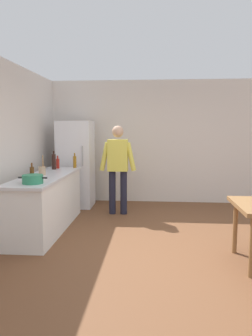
{
  "coord_description": "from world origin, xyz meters",
  "views": [
    {
      "loc": [
        -0.32,
        -4.06,
        1.64
      ],
      "look_at": [
        -0.75,
        1.25,
        0.97
      ],
      "focal_mm": 33.51,
      "sensor_mm": 36.0,
      "label": 1
    }
  ],
  "objects_px": {
    "bottle_sauce_red": "(58,163)",
    "bottle_wine_dark": "(54,161)",
    "utensil_jar": "(42,170)",
    "bottle_oil_amber": "(75,162)",
    "person": "(118,164)",
    "cooking_pot": "(33,179)",
    "refrigerator": "(76,164)",
    "bottle_beer_brown": "(32,173)"
  },
  "relations": [
    {
      "from": "bottle_beer_brown",
      "to": "bottle_oil_amber",
      "type": "bearing_deg",
      "value": 81.08
    },
    {
      "from": "cooking_pot",
      "to": "utensil_jar",
      "type": "distance_m",
      "value": 0.79
    },
    {
      "from": "bottle_oil_amber",
      "to": "utensil_jar",
      "type": "bearing_deg",
      "value": -106.45
    },
    {
      "from": "bottle_sauce_red",
      "to": "bottle_wine_dark",
      "type": "relative_size",
      "value": 0.71
    },
    {
      "from": "person",
      "to": "bottle_oil_amber",
      "type": "distance_m",
      "value": 0.83
    },
    {
      "from": "refrigerator",
      "to": "person",
      "type": "relative_size",
      "value": 1.06
    },
    {
      "from": "cooking_pot",
      "to": "utensil_jar",
      "type": "relative_size",
      "value": 1.25
    },
    {
      "from": "bottle_oil_amber",
      "to": "bottle_beer_brown",
      "type": "distance_m",
      "value": 1.56
    },
    {
      "from": "person",
      "to": "bottle_oil_amber",
      "type": "relative_size",
      "value": 6.07
    },
    {
      "from": "refrigerator",
      "to": "bottle_beer_brown",
      "type": "height_order",
      "value": "refrigerator"
    },
    {
      "from": "bottle_sauce_red",
      "to": "bottle_wine_dark",
      "type": "distance_m",
      "value": 0.15
    },
    {
      "from": "refrigerator",
      "to": "bottle_sauce_red",
      "type": "xyz_separation_m",
      "value": [
        -0.17,
        -0.73,
        0.1
      ]
    },
    {
      "from": "cooking_pot",
      "to": "bottle_oil_amber",
      "type": "height_order",
      "value": "bottle_oil_amber"
    },
    {
      "from": "bottle_sauce_red",
      "to": "bottle_wine_dark",
      "type": "height_order",
      "value": "bottle_wine_dark"
    },
    {
      "from": "person",
      "to": "utensil_jar",
      "type": "distance_m",
      "value": 1.52
    },
    {
      "from": "person",
      "to": "refrigerator",
      "type": "bearing_deg",
      "value": 149.77
    },
    {
      "from": "bottle_wine_dark",
      "to": "bottle_beer_brown",
      "type": "height_order",
      "value": "bottle_wine_dark"
    },
    {
      "from": "cooking_pot",
      "to": "bottle_beer_brown",
      "type": "bearing_deg",
      "value": 112.98
    },
    {
      "from": "refrigerator",
      "to": "bottle_wine_dark",
      "type": "xyz_separation_m",
      "value": [
        -0.2,
        -0.87,
        0.15
      ]
    },
    {
      "from": "utensil_jar",
      "to": "bottle_oil_amber",
      "type": "xyz_separation_m",
      "value": [
        0.29,
        0.99,
        0.04
      ]
    },
    {
      "from": "bottle_beer_brown",
      "to": "utensil_jar",
      "type": "bearing_deg",
      "value": 95.06
    },
    {
      "from": "utensil_jar",
      "to": "bottle_beer_brown",
      "type": "height_order",
      "value": "utensil_jar"
    },
    {
      "from": "person",
      "to": "bottle_wine_dark",
      "type": "bearing_deg",
      "value": -164.67
    },
    {
      "from": "bottle_sauce_red",
      "to": "bottle_oil_amber",
      "type": "bearing_deg",
      "value": 23.08
    },
    {
      "from": "person",
      "to": "bottle_beer_brown",
      "type": "xyz_separation_m",
      "value": [
        -1.07,
        -1.59,
        0.03
      ]
    },
    {
      "from": "utensil_jar",
      "to": "refrigerator",
      "type": "bearing_deg",
      "value": 84.05
    },
    {
      "from": "bottle_oil_amber",
      "to": "bottle_wine_dark",
      "type": "height_order",
      "value": "bottle_wine_dark"
    },
    {
      "from": "utensil_jar",
      "to": "bottle_sauce_red",
      "type": "bearing_deg",
      "value": 90.2
    },
    {
      "from": "person",
      "to": "utensil_jar",
      "type": "height_order",
      "value": "person"
    },
    {
      "from": "refrigerator",
      "to": "bottle_wine_dark",
      "type": "bearing_deg",
      "value": -102.93
    },
    {
      "from": "utensil_jar",
      "to": "bottle_oil_amber",
      "type": "relative_size",
      "value": 1.14
    },
    {
      "from": "refrigerator",
      "to": "bottle_beer_brown",
      "type": "bearing_deg",
      "value": -93.1
    },
    {
      "from": "bottle_oil_amber",
      "to": "bottle_wine_dark",
      "type": "relative_size",
      "value": 0.82
    },
    {
      "from": "refrigerator",
      "to": "cooking_pot",
      "type": "height_order",
      "value": "refrigerator"
    },
    {
      "from": "cooking_pot",
      "to": "utensil_jar",
      "type": "height_order",
      "value": "utensil_jar"
    },
    {
      "from": "bottle_oil_amber",
      "to": "bottle_wine_dark",
      "type": "bearing_deg",
      "value": -140.85
    },
    {
      "from": "person",
      "to": "cooking_pot",
      "type": "bearing_deg",
      "value": -118.25
    },
    {
      "from": "bottle_wine_dark",
      "to": "refrigerator",
      "type": "bearing_deg",
      "value": 77.07
    },
    {
      "from": "bottle_oil_amber",
      "to": "bottle_beer_brown",
      "type": "bearing_deg",
      "value": -98.92
    },
    {
      "from": "bottle_sauce_red",
      "to": "refrigerator",
      "type": "bearing_deg",
      "value": 76.97
    },
    {
      "from": "cooking_pot",
      "to": "utensil_jar",
      "type": "xyz_separation_m",
      "value": [
        -0.14,
        0.77,
        0.02
      ]
    },
    {
      "from": "bottle_sauce_red",
      "to": "utensil_jar",
      "type": "bearing_deg",
      "value": -89.8
    }
  ]
}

